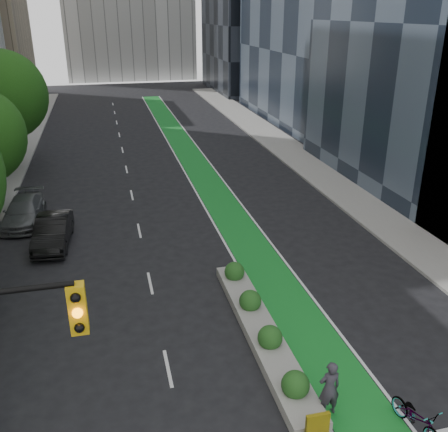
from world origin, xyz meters
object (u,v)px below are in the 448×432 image
bicycle (417,417)px  cyclist (329,388)px  parked_car_left_mid (53,231)px  parked_car_left_far (24,211)px  median_planter (261,327)px

bicycle → cyclist: (-2.20, 1.28, 0.43)m
parked_car_left_mid → parked_car_left_far: bearing=122.0°
median_planter → cyclist: size_ratio=5.42×
parked_car_left_mid → parked_car_left_far: (-1.88, 3.51, -0.05)m
median_planter → cyclist: bearing=-79.3°
parked_car_left_mid → parked_car_left_far: 3.99m
median_planter → parked_car_left_mid: (-8.20, 10.20, 0.39)m
median_planter → bicycle: (3.00, -5.52, 0.15)m
parked_car_left_far → cyclist: bearing=-55.3°
parked_car_left_far → bicycle: bearing=-52.3°
bicycle → cyclist: cyclist is taller
median_planter → parked_car_left_far: size_ratio=2.09×
median_planter → parked_car_left_far: (-10.08, 13.71, 0.34)m
bicycle → cyclist: size_ratio=1.05×
median_planter → parked_car_left_far: 17.02m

